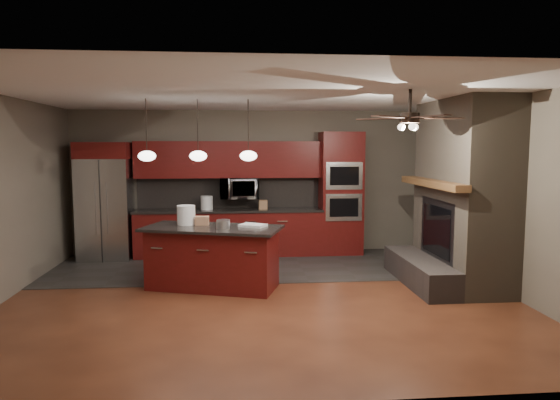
{
  "coord_description": "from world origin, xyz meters",
  "views": [
    {
      "loc": [
        -0.36,
        -6.85,
        2.1
      ],
      "look_at": [
        0.32,
        0.6,
        1.3
      ],
      "focal_mm": 32.0,
      "sensor_mm": 36.0,
      "label": 1
    }
  ],
  "objects": [
    {
      "name": "ground",
      "position": [
        0.0,
        0.0,
        0.0
      ],
      "size": [
        7.0,
        7.0,
        0.0
      ],
      "primitive_type": "plane",
      "color": "brown",
      "rests_on": "ground"
    },
    {
      "name": "ceiling",
      "position": [
        0.0,
        0.0,
        2.8
      ],
      "size": [
        7.0,
        6.0,
        0.02
      ],
      "primitive_type": "cube",
      "color": "white",
      "rests_on": "back_wall"
    },
    {
      "name": "back_wall",
      "position": [
        0.0,
        3.0,
        1.4
      ],
      "size": [
        7.0,
        0.02,
        2.8
      ],
      "primitive_type": "cube",
      "color": "#72695B",
      "rests_on": "ground"
    },
    {
      "name": "right_wall",
      "position": [
        3.5,
        0.0,
        1.4
      ],
      "size": [
        0.02,
        6.0,
        2.8
      ],
      "primitive_type": "cube",
      "color": "#72695B",
      "rests_on": "ground"
    },
    {
      "name": "slate_tile_patch",
      "position": [
        0.0,
        1.8,
        0.01
      ],
      "size": [
        7.0,
        2.4,
        0.01
      ],
      "primitive_type": "cube",
      "color": "#2E2B2A",
      "rests_on": "ground"
    },
    {
      "name": "fireplace_column",
      "position": [
        3.04,
        0.4,
        1.3
      ],
      "size": [
        1.3,
        2.1,
        2.8
      ],
      "color": "brown",
      "rests_on": "ground"
    },
    {
      "name": "back_cabinetry",
      "position": [
        -0.48,
        2.74,
        0.89
      ],
      "size": [
        3.59,
        0.64,
        2.2
      ],
      "color": "#5D1111",
      "rests_on": "ground"
    },
    {
      "name": "oven_tower",
      "position": [
        1.7,
        2.69,
        1.19
      ],
      "size": [
        0.8,
        0.63,
        2.38
      ],
      "color": "#5D1111",
      "rests_on": "ground"
    },
    {
      "name": "microwave",
      "position": [
        -0.27,
        2.75,
        1.3
      ],
      "size": [
        0.73,
        0.41,
        0.5
      ],
      "primitive_type": "imported",
      "color": "silver",
      "rests_on": "back_cabinetry"
    },
    {
      "name": "refrigerator",
      "position": [
        -2.76,
        2.62,
        1.09
      ],
      "size": [
        0.94,
        0.75,
        2.18
      ],
      "color": "silver",
      "rests_on": "ground"
    },
    {
      "name": "kitchen_island",
      "position": [
        -0.7,
        0.48,
        0.47
      ],
      "size": [
        2.18,
        1.47,
        0.92
      ],
      "rotation": [
        0.0,
        0.0,
        -0.31
      ],
      "color": "#5D1111",
      "rests_on": "ground"
    },
    {
      "name": "white_bucket",
      "position": [
        -1.1,
        0.72,
        1.07
      ],
      "size": [
        0.38,
        0.38,
        0.29
      ],
      "primitive_type": "cylinder",
      "rotation": [
        0.0,
        0.0,
        -0.64
      ],
      "color": "white",
      "rests_on": "kitchen_island"
    },
    {
      "name": "paint_can",
      "position": [
        -0.53,
        0.3,
        0.99
      ],
      "size": [
        0.26,
        0.26,
        0.13
      ],
      "primitive_type": "cylinder",
      "rotation": [
        0.0,
        0.0,
        -0.39
      ],
      "color": "#BDBCC1",
      "rests_on": "kitchen_island"
    },
    {
      "name": "paint_tray",
      "position": [
        -0.1,
        0.46,
        0.94
      ],
      "size": [
        0.45,
        0.41,
        0.04
      ],
      "primitive_type": "cube",
      "rotation": [
        0.0,
        0.0,
        -0.54
      ],
      "color": "white",
      "rests_on": "kitchen_island"
    },
    {
      "name": "cardboard_box",
      "position": [
        -0.86,
        0.68,
        0.99
      ],
      "size": [
        0.21,
        0.16,
        0.13
      ],
      "primitive_type": "cube",
      "rotation": [
        0.0,
        0.0,
        -0.04
      ],
      "color": "#A27253",
      "rests_on": "kitchen_island"
    },
    {
      "name": "counter_bucket",
      "position": [
        -0.9,
        2.7,
        1.03
      ],
      "size": [
        0.26,
        0.26,
        0.26
      ],
      "primitive_type": "cylinder",
      "rotation": [
        0.0,
        0.0,
        0.14
      ],
      "color": "white",
      "rests_on": "back_cabinetry"
    },
    {
      "name": "counter_box",
      "position": [
        0.17,
        2.65,
        0.99
      ],
      "size": [
        0.17,
        0.13,
        0.18
      ],
      "primitive_type": "cube",
      "rotation": [
        0.0,
        0.0,
        0.06
      ],
      "color": "#A07652",
      "rests_on": "back_cabinetry"
    },
    {
      "name": "pendant_left",
      "position": [
        -1.65,
        0.7,
        1.96
      ],
      "size": [
        0.26,
        0.26,
        0.92
      ],
      "color": "black",
      "rests_on": "ceiling"
    },
    {
      "name": "pendant_center",
      "position": [
        -0.9,
        0.7,
        1.96
      ],
      "size": [
        0.26,
        0.26,
        0.92
      ],
      "color": "black",
      "rests_on": "ceiling"
    },
    {
      "name": "pendant_right",
      "position": [
        -0.15,
        0.7,
        1.96
      ],
      "size": [
        0.26,
        0.26,
        0.92
      ],
      "color": "black",
      "rests_on": "ceiling"
    },
    {
      "name": "ceiling_fan",
      "position": [
        1.8,
        -0.8,
        2.46
      ],
      "size": [
        1.27,
        1.33,
        0.41
      ],
      "color": "black",
      "rests_on": "ceiling"
    }
  ]
}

